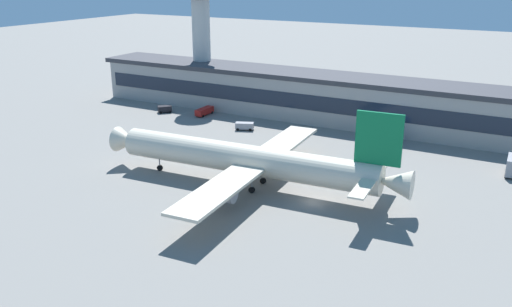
% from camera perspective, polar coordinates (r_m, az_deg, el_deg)
% --- Properties ---
extents(ground_plane, '(600.00, 600.00, 0.00)m').
position_cam_1_polar(ground_plane, '(91.83, 6.09, -5.12)').
color(ground_plane, slate).
extents(terminal_building, '(173.66, 14.30, 11.88)m').
position_cam_1_polar(terminal_building, '(135.17, 14.61, 4.90)').
color(terminal_building, '#9E9993').
rests_on(terminal_building, ground_plane).
extents(airliner, '(57.72, 49.50, 16.27)m').
position_cam_1_polar(airliner, '(95.77, -0.67, -0.68)').
color(airliner, beige).
rests_on(airliner, ground_plane).
extents(control_tower, '(9.77, 9.77, 35.99)m').
position_cam_1_polar(control_tower, '(159.42, -5.83, 13.38)').
color(control_tower, '#B7B7B2').
rests_on(control_tower, ground_plane).
extents(belt_loader, '(2.18, 6.43, 1.95)m').
position_cam_1_polar(belt_loader, '(145.83, -5.49, 4.48)').
color(belt_loader, red).
rests_on(belt_loader, ground_plane).
extents(baggage_tug, '(3.93, 3.99, 1.85)m').
position_cam_1_polar(baggage_tug, '(150.10, -9.58, 4.69)').
color(baggage_tug, black).
rests_on(baggage_tug, ground_plane).
extents(fuel_truck, '(5.65, 8.84, 3.35)m').
position_cam_1_polar(fuel_truck, '(125.46, 13.40, 2.00)').
color(fuel_truck, '#2651A5').
rests_on(fuel_truck, ground_plane).
extents(follow_me_car, '(4.79, 3.43, 1.85)m').
position_cam_1_polar(follow_me_car, '(131.61, -1.18, 2.95)').
color(follow_me_car, gray).
rests_on(follow_me_car, ground_plane).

